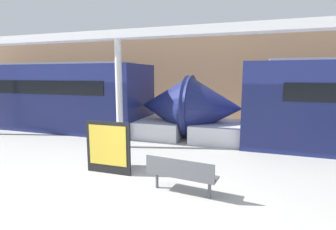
{
  "coord_description": "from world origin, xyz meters",
  "views": [
    {
      "loc": [
        2.53,
        -3.98,
        2.64
      ],
      "look_at": [
        -0.03,
        3.67,
        1.4
      ],
      "focal_mm": 28.0,
      "sensor_mm": 36.0,
      "label": 1
    }
  ],
  "objects_px": {
    "bench_near": "(181,173)",
    "trash_bin": "(110,152)",
    "train_right": "(38,97)",
    "poster_board": "(108,147)",
    "support_column_near": "(119,95)"
  },
  "relations": [
    {
      "from": "bench_near",
      "to": "poster_board",
      "type": "distance_m",
      "value": 2.29
    },
    {
      "from": "bench_near",
      "to": "trash_bin",
      "type": "bearing_deg",
      "value": 163.84
    },
    {
      "from": "train_right",
      "to": "trash_bin",
      "type": "relative_size",
      "value": 17.2
    },
    {
      "from": "trash_bin",
      "to": "poster_board",
      "type": "bearing_deg",
      "value": -64.61
    },
    {
      "from": "bench_near",
      "to": "support_column_near",
      "type": "relative_size",
      "value": 0.42
    },
    {
      "from": "trash_bin",
      "to": "poster_board",
      "type": "height_order",
      "value": "poster_board"
    },
    {
      "from": "train_right",
      "to": "support_column_near",
      "type": "distance_m",
      "value": 6.43
    },
    {
      "from": "bench_near",
      "to": "poster_board",
      "type": "xyz_separation_m",
      "value": [
        -2.19,
        0.61,
        0.21
      ]
    },
    {
      "from": "bench_near",
      "to": "trash_bin",
      "type": "distance_m",
      "value": 2.59
    },
    {
      "from": "trash_bin",
      "to": "poster_board",
      "type": "relative_size",
      "value": 0.66
    },
    {
      "from": "train_right",
      "to": "trash_bin",
      "type": "distance_m",
      "value": 8.1
    },
    {
      "from": "bench_near",
      "to": "train_right",
      "type": "bearing_deg",
      "value": 156.5
    },
    {
      "from": "bench_near",
      "to": "support_column_near",
      "type": "distance_m",
      "value": 4.61
    },
    {
      "from": "train_right",
      "to": "bench_near",
      "type": "xyz_separation_m",
      "value": [
        9.15,
        -5.33,
        -1.02
      ]
    },
    {
      "from": "train_right",
      "to": "support_column_near",
      "type": "height_order",
      "value": "support_column_near"
    }
  ]
}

